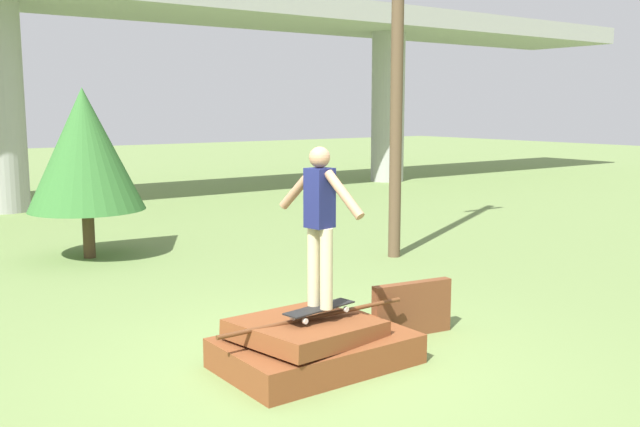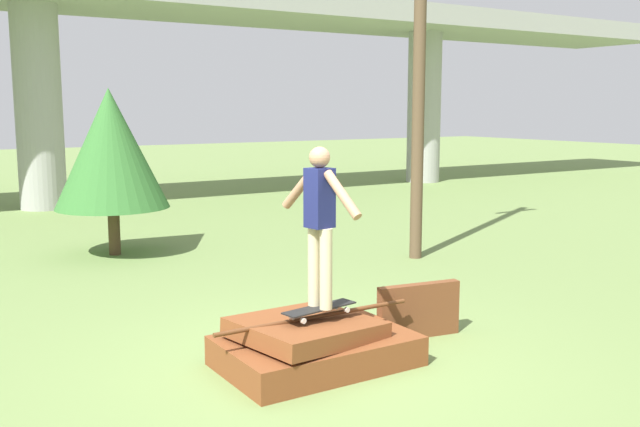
{
  "view_description": "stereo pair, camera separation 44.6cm",
  "coord_description": "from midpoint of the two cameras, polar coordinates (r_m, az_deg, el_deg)",
  "views": [
    {
      "loc": [
        -3.85,
        -5.36,
        2.47
      ],
      "look_at": [
        0.0,
        -0.06,
        1.49
      ],
      "focal_mm": 40.0,
      "sensor_mm": 36.0,
      "label": 1
    },
    {
      "loc": [
        -3.48,
        -5.61,
        2.47
      ],
      "look_at": [
        0.0,
        -0.06,
        1.49
      ],
      "focal_mm": 40.0,
      "sensor_mm": 36.0,
      "label": 2
    }
  ],
  "objects": [
    {
      "name": "ground_plane",
      "position": [
        7.05,
        -2.17,
        -12.04
      ],
      "size": [
        80.0,
        80.0,
        0.0
      ],
      "primitive_type": "plane",
      "color": "olive"
    },
    {
      "name": "scrap_pile",
      "position": [
        6.97,
        -2.4,
        -10.47
      ],
      "size": [
        2.13,
        1.27,
        0.5
      ],
      "color": "brown",
      "rests_on": "ground_plane"
    },
    {
      "name": "scrap_plank_loose",
      "position": [
        7.87,
        5.75,
        -7.61
      ],
      "size": [
        0.97,
        0.27,
        0.59
      ],
      "color": "brown",
      "rests_on": "ground_plane"
    },
    {
      "name": "skateboard",
      "position": [
        6.82,
        -1.89,
        -7.63
      ],
      "size": [
        0.8,
        0.31,
        0.09
      ],
      "color": "black",
      "rests_on": "scrap_pile"
    },
    {
      "name": "skater",
      "position": [
        6.63,
        -1.92,
        -0.27
      ],
      "size": [
        0.25,
        1.07,
        1.52
      ],
      "color": "#C6B78E",
      "rests_on": "skateboard"
    },
    {
      "name": "tree_behind_left",
      "position": [
        12.28,
        -19.31,
        4.84
      ],
      "size": [
        1.88,
        1.88,
        2.79
      ],
      "color": "#4C3823",
      "rests_on": "ground_plane"
    }
  ]
}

